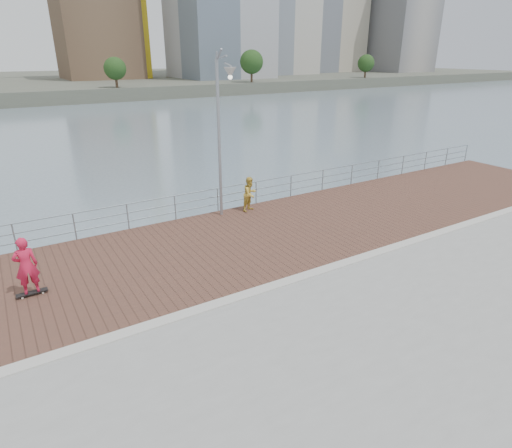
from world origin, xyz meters
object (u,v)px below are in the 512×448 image
guardrail (197,201)px  skateboarder (26,266)px  street_lamp (224,109)px  bystander (250,194)px

guardrail → skateboarder: (-7.05, -3.64, 0.31)m
guardrail → street_lamp: 4.23m
street_lamp → skateboarder: (-8.00, -2.65, -3.70)m
bystander → guardrail: bearing=142.1°
guardrail → bystander: (2.33, -0.70, 0.12)m
skateboarder → street_lamp: bearing=-162.5°
guardrail → street_lamp: size_ratio=5.90×
street_lamp → bystander: bearing=11.6°
guardrail → bystander: size_ratio=24.75×
street_lamp → bystander: (1.38, 0.28, -3.89)m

